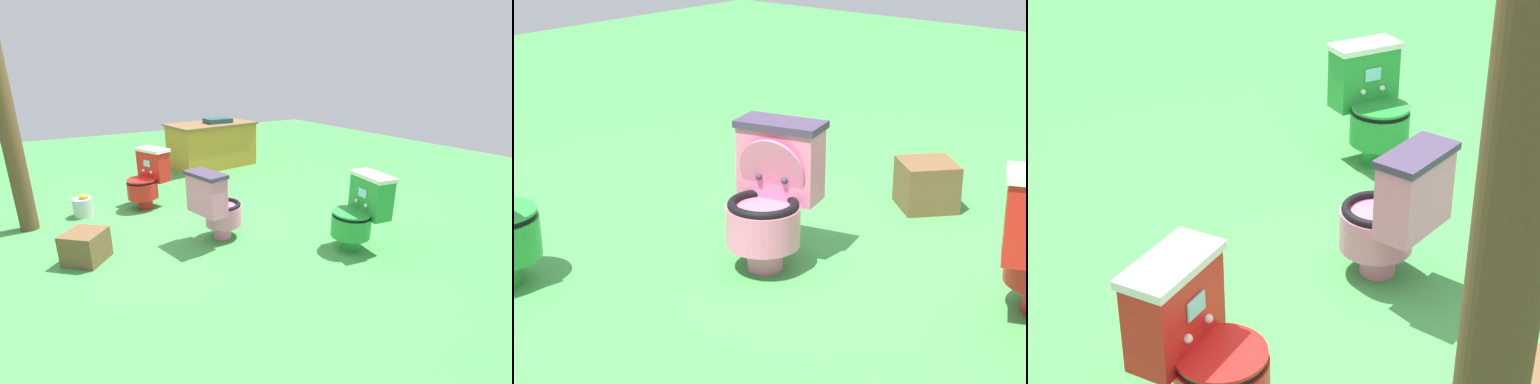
# 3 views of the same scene
# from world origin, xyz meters

# --- Properties ---
(ground) EXTENTS (14.00, 14.00, 0.00)m
(ground) POSITION_xyz_m (0.00, 0.00, 0.00)
(ground) COLOR #429947
(toilet_pink) EXTENTS (0.57, 0.51, 0.73)m
(toilet_pink) POSITION_xyz_m (0.42, -0.27, 0.37)
(toilet_pink) COLOR pink
(toilet_pink) RESTS_ON ground
(small_crate) EXTENTS (0.45, 0.45, 0.28)m
(small_crate) POSITION_xyz_m (-0.77, -0.05, 0.14)
(small_crate) COLOR brown
(small_crate) RESTS_ON ground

